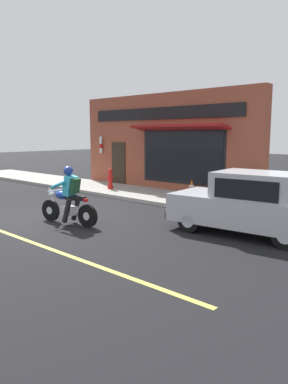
# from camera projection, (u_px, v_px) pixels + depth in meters

# --- Properties ---
(ground_plane) EXTENTS (80.00, 80.00, 0.00)m
(ground_plane) POSITION_uv_depth(u_px,v_px,m) (50.00, 217.00, 11.28)
(ground_plane) COLOR black
(sidewalk_curb) EXTENTS (2.60, 22.00, 0.14)m
(sidewalk_curb) POSITION_uv_depth(u_px,v_px,m) (105.00, 188.00, 16.79)
(sidewalk_curb) COLOR #9E9B93
(sidewalk_curb) RESTS_ON ground
(storefront_building) EXTENTS (1.25, 9.34, 4.20)m
(storefront_building) POSITION_uv_depth(u_px,v_px,m) (164.00, 143.00, 16.14)
(storefront_building) COLOR brown
(storefront_building) RESTS_ON ground
(motorcycle_with_rider) EXTENTS (0.68, 2.01, 1.62)m
(motorcycle_with_rider) POSITION_uv_depth(u_px,v_px,m) (69.00, 200.00, 10.33)
(motorcycle_with_rider) COLOR black
(motorcycle_with_rider) RESTS_ON ground
(car_hatchback) EXTENTS (2.00, 3.92, 1.57)m
(car_hatchback) POSITION_uv_depth(u_px,v_px,m) (249.00, 204.00, 9.26)
(car_hatchback) COLOR black
(car_hatchback) RESTS_ON ground
(trash_bin) EXTENTS (0.56, 0.56, 0.98)m
(trash_bin) POSITION_uv_depth(u_px,v_px,m) (243.00, 187.00, 13.08)
(trash_bin) COLOR #2D2D33
(trash_bin) RESTS_ON sidewalk_curb
(traffic_cone) EXTENTS (0.36, 0.36, 0.60)m
(traffic_cone) POSITION_uv_depth(u_px,v_px,m) (192.00, 187.00, 14.60)
(traffic_cone) COLOR black
(traffic_cone) RESTS_ON sidewalk_curb
(fire_hydrant) EXTENTS (0.36, 0.24, 0.88)m
(fire_hydrant) POSITION_uv_depth(u_px,v_px,m) (110.00, 179.00, 16.12)
(fire_hydrant) COLOR red
(fire_hydrant) RESTS_ON sidewalk_curb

